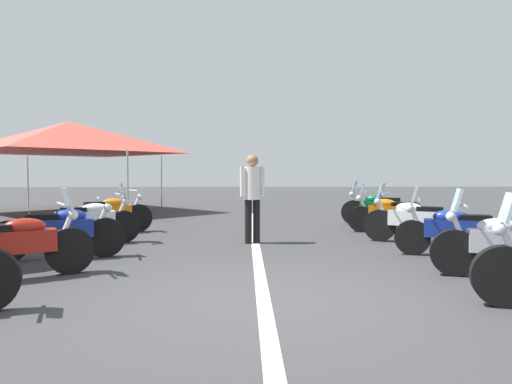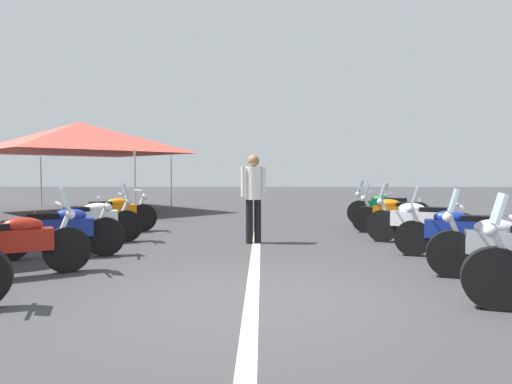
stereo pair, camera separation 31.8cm
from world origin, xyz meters
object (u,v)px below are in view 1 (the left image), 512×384
(motorcycle_right_row_4, at_px, (391,213))
(motorcycle_left_row_2, at_px, (59,231))
(motorcycle_left_row_4, at_px, (106,214))
(bystander_0, at_px, (252,191))
(motorcycle_right_row_1, at_px, (510,244))
(motorcycle_right_row_5, at_px, (381,208))
(motorcycle_left_row_3, at_px, (87,221))
(motorcycle_right_row_3, at_px, (416,220))
(motorcycle_left_row_1, at_px, (12,245))
(traffic_cone_2, at_px, (30,226))
(motorcycle_right_row_2, at_px, (458,230))
(event_tent, at_px, (69,137))

(motorcycle_right_row_4, bearing_deg, motorcycle_left_row_2, 42.95)
(motorcycle_left_row_4, bearing_deg, bystander_0, -53.96)
(motorcycle_right_row_1, distance_m, motorcycle_right_row_5, 6.16)
(motorcycle_right_row_5, bearing_deg, motorcycle_right_row_4, 105.69)
(motorcycle_left_row_3, relative_size, motorcycle_right_row_3, 1.01)
(motorcycle_left_row_3, bearing_deg, motorcycle_left_row_1, -113.30)
(motorcycle_left_row_4, xyz_separation_m, motorcycle_right_row_5, (1.50, -6.85, 0.01))
(motorcycle_left_row_3, relative_size, traffic_cone_2, 3.23)
(motorcycle_left_row_1, distance_m, traffic_cone_2, 3.91)
(motorcycle_left_row_1, bearing_deg, motorcycle_right_row_2, -17.78)
(motorcycle_right_row_1, distance_m, event_tent, 14.24)
(motorcycle_right_row_1, xyz_separation_m, motorcycle_right_row_3, (3.07, 0.11, 0.00))
(motorcycle_left_row_1, xyz_separation_m, motorcycle_right_row_2, (1.47, -6.67, -0.01))
(motorcycle_right_row_4, bearing_deg, motorcycle_left_row_1, 52.16)
(motorcycle_left_row_2, height_order, motorcycle_right_row_2, motorcycle_right_row_2)
(motorcycle_left_row_3, bearing_deg, event_tent, 89.13)
(motorcycle_right_row_2, xyz_separation_m, bystander_0, (1.63, 3.44, 0.59))
(motorcycle_left_row_3, height_order, motorcycle_right_row_3, motorcycle_right_row_3)
(motorcycle_right_row_2, bearing_deg, motorcycle_left_row_2, 20.63)
(motorcycle_left_row_1, distance_m, event_tent, 10.78)
(motorcycle_right_row_3, xyz_separation_m, bystander_0, (0.14, 3.28, 0.58))
(motorcycle_right_row_2, relative_size, traffic_cone_2, 3.33)
(motorcycle_left_row_2, xyz_separation_m, traffic_cone_2, (2.19, 1.50, -0.17))
(motorcycle_left_row_2, distance_m, bystander_0, 3.65)
(motorcycle_left_row_4, bearing_deg, motorcycle_left_row_3, -116.86)
(traffic_cone_2, distance_m, bystander_0, 4.78)
(traffic_cone_2, height_order, event_tent, event_tent)
(motorcycle_right_row_4, relative_size, motorcycle_right_row_5, 0.97)
(motorcycle_left_row_4, height_order, motorcycle_right_row_4, motorcycle_right_row_4)
(motorcycle_right_row_4, bearing_deg, motorcycle_left_row_4, 17.14)
(motorcycle_left_row_1, relative_size, motorcycle_right_row_3, 0.97)
(motorcycle_left_row_4, bearing_deg, motorcycle_right_row_2, -54.93)
(bystander_0, bearing_deg, motorcycle_left_row_3, 69.70)
(traffic_cone_2, bearing_deg, event_tent, 13.89)
(motorcycle_right_row_5, bearing_deg, traffic_cone_2, 40.21)
(motorcycle_right_row_3, relative_size, motorcycle_right_row_5, 0.96)
(motorcycle_left_row_2, distance_m, motorcycle_left_row_3, 1.54)
(motorcycle_left_row_4, height_order, motorcycle_right_row_1, motorcycle_right_row_1)
(motorcycle_left_row_2, bearing_deg, bystander_0, 9.72)
(motorcycle_left_row_1, height_order, motorcycle_left_row_4, motorcycle_left_row_1)
(motorcycle_left_row_4, bearing_deg, event_tent, 87.37)
(motorcycle_left_row_2, distance_m, motorcycle_right_row_4, 7.18)
(event_tent, bearing_deg, motorcycle_right_row_4, -120.10)
(traffic_cone_2, relative_size, bystander_0, 0.34)
(motorcycle_left_row_4, relative_size, motorcycle_right_row_2, 0.96)
(traffic_cone_2, bearing_deg, motorcycle_right_row_5, -73.45)
(motorcycle_left_row_2, relative_size, motorcycle_right_row_2, 1.01)
(motorcycle_left_row_3, distance_m, motorcycle_right_row_2, 6.86)
(motorcycle_right_row_2, height_order, motorcycle_right_row_3, motorcycle_right_row_3)
(motorcycle_left_row_3, height_order, motorcycle_right_row_1, motorcycle_left_row_3)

